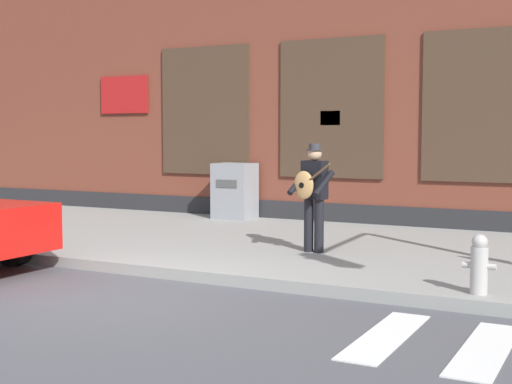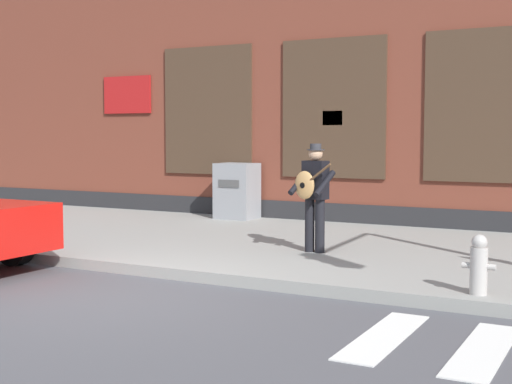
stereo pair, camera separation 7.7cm
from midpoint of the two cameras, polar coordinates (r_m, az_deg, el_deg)
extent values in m
plane|color=#4C4C51|center=(9.08, -11.21, -8.21)|extent=(160.00, 160.00, 0.00)
cube|color=gray|center=(12.50, 0.73, -4.22)|extent=(28.00, 5.99, 0.16)
cube|color=brown|center=(17.13, 8.48, 12.78)|extent=(28.00, 4.00, 8.88)
cube|color=#28282B|center=(15.16, 5.79, -1.93)|extent=(28.00, 0.04, 0.55)
cube|color=#473323|center=(16.45, -4.24, 6.51)|extent=(2.30, 0.06, 2.91)
cube|color=black|center=(16.44, -4.26, 6.51)|extent=(2.18, 0.03, 2.79)
cube|color=#473323|center=(15.06, 5.85, 6.67)|extent=(2.30, 0.06, 2.91)
cube|color=black|center=(15.05, 5.84, 6.67)|extent=(2.18, 0.03, 2.79)
cube|color=#473323|center=(14.22, 17.56, 6.60)|extent=(2.30, 0.06, 2.91)
cube|color=black|center=(14.21, 17.55, 6.60)|extent=(2.18, 0.03, 2.79)
cube|color=red|center=(17.77, -10.62, 7.65)|extent=(1.40, 0.04, 0.90)
cube|color=yellow|center=(15.04, 5.82, 5.91)|extent=(0.44, 0.02, 0.30)
cube|color=silver|center=(7.33, 10.05, -11.27)|extent=(0.42, 1.90, 0.01)
cube|color=silver|center=(7.11, 17.58, -11.91)|extent=(0.42, 1.90, 0.01)
cube|color=silver|center=(10.60, -16.91, -2.43)|extent=(0.06, 0.24, 0.12)
cylinder|color=black|center=(11.53, -19.03, -3.97)|extent=(0.66, 0.25, 0.66)
cylinder|color=black|center=(11.16, 4.87, -2.73)|extent=(0.15, 0.15, 0.84)
cylinder|color=black|center=(11.24, 4.05, -2.67)|extent=(0.15, 0.15, 0.84)
cube|color=black|center=(11.14, 4.51, 0.97)|extent=(0.42, 0.29, 0.60)
sphere|color=tan|center=(11.12, 4.52, 3.08)|extent=(0.22, 0.22, 0.22)
cylinder|color=#333338|center=(11.12, 4.52, 3.39)|extent=(0.27, 0.28, 0.02)
cylinder|color=#333338|center=(11.12, 4.52, 3.65)|extent=(0.18, 0.18, 0.09)
cylinder|color=black|center=(10.93, 5.25, 0.69)|extent=(0.19, 0.52, 0.39)
cylinder|color=black|center=(11.20, 3.20, 0.79)|extent=(0.19, 0.52, 0.39)
ellipsoid|color=tan|center=(11.04, 3.64, 0.56)|extent=(0.38, 0.19, 0.44)
cylinder|color=black|center=(10.99, 3.46, 0.54)|extent=(0.09, 0.03, 0.09)
cylinder|color=brown|center=(10.87, 4.70, 1.43)|extent=(0.47, 0.13, 0.34)
cube|color=gray|center=(15.61, -1.85, 0.09)|extent=(0.84, 0.70, 1.21)
cube|color=#4C4C4C|center=(15.29, -2.51, 0.68)|extent=(0.50, 0.02, 0.16)
cylinder|color=#B2ADA8|center=(8.66, 17.17, -6.02)|extent=(0.20, 0.20, 0.55)
sphere|color=#B2ADA8|center=(8.60, 17.22, -3.83)|extent=(0.18, 0.18, 0.18)
cylinder|color=#B2ADA8|center=(8.67, 16.26, -5.61)|extent=(0.10, 0.07, 0.07)
cylinder|color=#B2ADA8|center=(8.63, 18.10, -5.72)|extent=(0.10, 0.07, 0.07)
camera|label=1|loc=(0.04, -90.23, -0.02)|focal=50.00mm
camera|label=2|loc=(0.04, 89.77, 0.02)|focal=50.00mm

